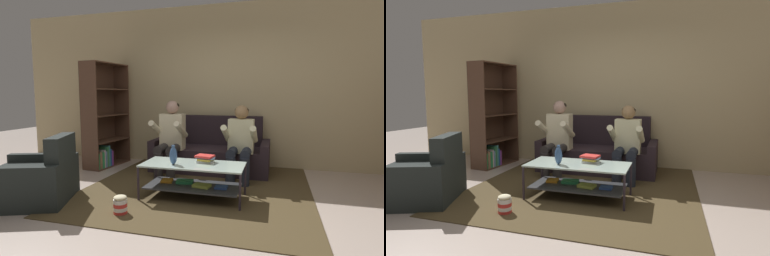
# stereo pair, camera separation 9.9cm
# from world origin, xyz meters

# --- Properties ---
(ground) EXTENTS (16.80, 16.80, 0.00)m
(ground) POSITION_xyz_m (0.00, 0.00, 0.00)
(ground) COLOR #BEAA9D
(back_partition) EXTENTS (8.40, 0.12, 2.90)m
(back_partition) POSITION_xyz_m (0.00, 2.46, 1.45)
(back_partition) COLOR tan
(back_partition) RESTS_ON ground
(couch) EXTENTS (1.95, 0.85, 0.92)m
(couch) POSITION_xyz_m (-0.13, 1.95, 0.30)
(couch) COLOR #2C2128
(couch) RESTS_ON ground
(person_seated_left) EXTENTS (0.50, 0.58, 1.20)m
(person_seated_left) POSITION_xyz_m (-0.68, 1.44, 0.64)
(person_seated_left) COLOR #2D2929
(person_seated_left) RESTS_ON ground
(person_seated_right) EXTENTS (0.50, 0.58, 1.13)m
(person_seated_right) POSITION_xyz_m (0.42, 1.43, 0.62)
(person_seated_right) COLOR #202530
(person_seated_right) RESTS_ON ground
(coffee_table) EXTENTS (1.27, 0.58, 0.44)m
(coffee_table) POSITION_xyz_m (-0.05, 0.50, 0.28)
(coffee_table) COLOR #ABC3B8
(coffee_table) RESTS_ON ground
(area_rug) EXTENTS (3.00, 3.39, 0.01)m
(area_rug) POSITION_xyz_m (-0.09, 1.10, 0.01)
(area_rug) COLOR #4B3C23
(area_rug) RESTS_ON ground
(vase) EXTENTS (0.09, 0.09, 0.24)m
(vase) POSITION_xyz_m (-0.27, 0.40, 0.55)
(vase) COLOR #345483
(vase) RESTS_ON coffee_table
(book_stack) EXTENTS (0.25, 0.21, 0.09)m
(book_stack) POSITION_xyz_m (0.08, 0.63, 0.49)
(book_stack) COLOR silver
(book_stack) RESTS_ON coffee_table
(bookshelf) EXTENTS (0.46, 0.96, 1.85)m
(bookshelf) POSITION_xyz_m (-2.09, 1.72, 0.74)
(bookshelf) COLOR #4F3425
(bookshelf) RESTS_ON ground
(armchair) EXTENTS (1.12, 1.11, 0.81)m
(armchair) POSITION_xyz_m (-1.85, -0.14, 0.27)
(armchair) COLOR #212725
(armchair) RESTS_ON ground
(popcorn_tub) EXTENTS (0.15, 0.15, 0.21)m
(popcorn_tub) POSITION_xyz_m (-0.67, -0.21, 0.11)
(popcorn_tub) COLOR red
(popcorn_tub) RESTS_ON ground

